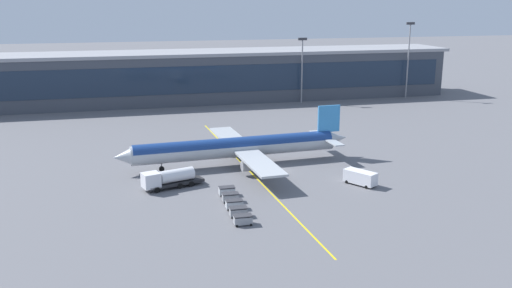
# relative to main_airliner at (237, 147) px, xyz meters

# --- Properties ---
(ground_plane) EXTENTS (700.00, 700.00, 0.00)m
(ground_plane) POSITION_rel_main_airliner_xyz_m (6.83, -5.49, -3.57)
(ground_plane) COLOR slate
(apron_lead_in_line) EXTENTS (3.99, 79.93, 0.01)m
(apron_lead_in_line) POSITION_rel_main_airliner_xyz_m (1.25, -3.49, -3.57)
(apron_lead_in_line) COLOR yellow
(apron_lead_in_line) RESTS_ON ground_plane
(terminal_building) EXTENTS (185.54, 20.83, 15.76)m
(terminal_building) POSITION_rel_main_airliner_xyz_m (-6.30, 73.57, 4.33)
(terminal_building) COLOR #424751
(terminal_building) RESTS_ON ground_plane
(main_airliner) EXTENTS (47.31, 37.85, 10.75)m
(main_airliner) POSITION_rel_main_airliner_xyz_m (0.00, 0.00, 0.00)
(main_airliner) COLOR #B2B7BC
(main_airliner) RESTS_ON ground_plane
(fuel_tanker) EXTENTS (11.06, 5.54, 3.25)m
(fuel_tanker) POSITION_rel_main_airliner_xyz_m (-14.39, -10.90, -1.83)
(fuel_tanker) COLOR #232326
(fuel_tanker) RESTS_ON ground_plane
(lavatory_truck) EXTENTS (5.00, 6.14, 2.50)m
(lavatory_truck) POSITION_rel_main_airliner_xyz_m (18.31, -17.33, -2.15)
(lavatory_truck) COLOR white
(lavatory_truck) RESTS_ON ground_plane
(baggage_cart_0) EXTENTS (2.68, 1.66, 1.48)m
(baggage_cart_0) POSITION_rel_main_airliner_xyz_m (-5.69, -29.64, -2.79)
(baggage_cart_0) COLOR gray
(baggage_cart_0) RESTS_ON ground_plane
(baggage_cart_1) EXTENTS (2.68, 1.66, 1.48)m
(baggage_cart_1) POSITION_rel_main_airliner_xyz_m (-5.63, -26.45, -2.79)
(baggage_cart_1) COLOR gray
(baggage_cart_1) RESTS_ON ground_plane
(baggage_cart_2) EXTENTS (2.68, 1.66, 1.48)m
(baggage_cart_2) POSITION_rel_main_airliner_xyz_m (-5.58, -23.25, -2.79)
(baggage_cart_2) COLOR #B2B7BC
(baggage_cart_2) RESTS_ON ground_plane
(baggage_cart_3) EXTENTS (2.68, 1.66, 1.48)m
(baggage_cart_3) POSITION_rel_main_airliner_xyz_m (-5.53, -20.05, -2.79)
(baggage_cart_3) COLOR gray
(baggage_cart_3) RESTS_ON ground_plane
(baggage_cart_4) EXTENTS (2.68, 1.66, 1.48)m
(baggage_cart_4) POSITION_rel_main_airliner_xyz_m (-5.47, -16.85, -2.79)
(baggage_cart_4) COLOR #B2B7BC
(baggage_cart_4) RESTS_ON ground_plane
(apron_light_mast_0) EXTENTS (2.80, 0.50, 24.56)m
(apron_light_mast_0) POSITION_rel_main_airliner_xyz_m (70.50, 61.61, 10.71)
(apron_light_mast_0) COLOR gray
(apron_light_mast_0) RESTS_ON ground_plane
(apron_light_mast_1) EXTENTS (2.80, 0.50, 20.22)m
(apron_light_mast_1) POSITION_rel_main_airliner_xyz_m (34.12, 61.61, 8.46)
(apron_light_mast_1) COLOR gray
(apron_light_mast_1) RESTS_ON ground_plane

